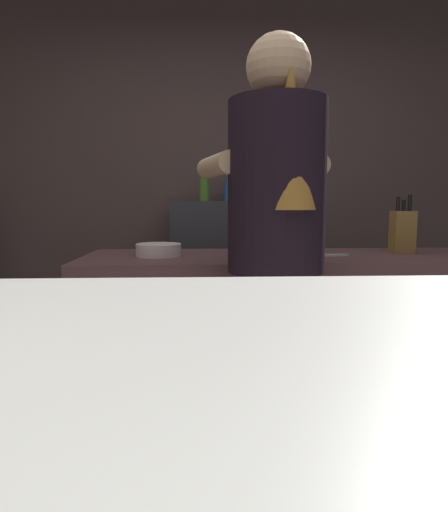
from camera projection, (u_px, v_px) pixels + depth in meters
The scene contains 10 objects.
wall_back at pixel (223, 177), 3.41m from camera, with size 5.20×0.10×2.70m, color brown.
prep_counter at pixel (311, 350), 2.06m from camera, with size 2.10×0.60×0.91m, color brown.
back_shelf at pixel (224, 280), 3.23m from camera, with size 0.77×0.36×1.16m, color #3A3A3F.
bartender at pixel (276, 247), 1.54m from camera, with size 0.48×0.55×1.71m.
knife_block at pixel (403, 231), 2.07m from camera, with size 0.10×0.08×0.28m.
mixing_bowl at pixel (159, 250), 1.96m from camera, with size 0.20×0.20×0.06m, color silver.
chefs_knife at pixel (323, 255), 1.96m from camera, with size 0.24×0.03×0.01m, color silver.
bottle_olive_oil at pixel (229, 190), 3.25m from camera, with size 0.05×0.05×0.21m.
bottle_hot_sauce at pixel (228, 191), 3.14m from camera, with size 0.07×0.07×0.20m.
bottle_soy at pixel (204, 188), 3.11m from camera, with size 0.07×0.07×0.24m.
Camera 1 is at (-0.15, -1.26, 1.15)m, focal length 30.63 mm.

